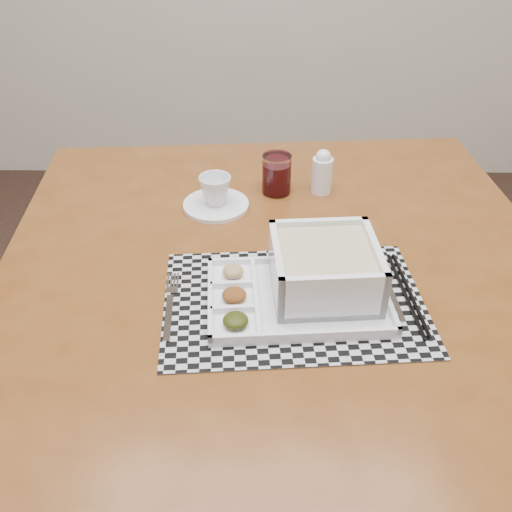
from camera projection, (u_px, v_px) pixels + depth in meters
The scene contains 10 objects.
dining_table at pixel (279, 293), 1.18m from camera, with size 1.19×1.19×0.83m.
placemat at pixel (294, 302), 1.03m from camera, with size 0.47×0.32×0.00m, color #B1B2B9.
serving_tray at pixel (317, 277), 1.02m from camera, with size 0.34×0.25×0.10m.
fork at pixel (171, 303), 1.02m from camera, with size 0.03×0.19×0.00m.
spoon at pixel (384, 274), 1.09m from camera, with size 0.04×0.18×0.01m.
chopsticks at pixel (408, 294), 1.04m from camera, with size 0.04×0.24×0.01m.
saucer at pixel (216, 205), 1.30m from camera, with size 0.15×0.15×0.01m, color white.
cup at pixel (215, 190), 1.28m from camera, with size 0.07×0.07×0.07m, color white.
juice_glass at pixel (277, 176), 1.33m from camera, with size 0.07×0.07×0.09m.
creamer_bottle at pixel (322, 172), 1.33m from camera, with size 0.05×0.05×0.11m.
Camera 1 is at (0.72, -0.42, 1.50)m, focal length 40.00 mm.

